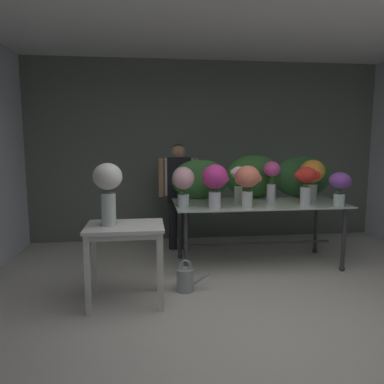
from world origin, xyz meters
name	(u,v)px	position (x,y,z in m)	size (l,w,h in m)	color
ground_plane	(227,271)	(0.00, 1.63, 0.00)	(7.38, 7.38, 0.00)	beige
wall_back	(207,151)	(0.00, 3.26, 1.41)	(5.68, 0.12, 2.81)	slate
ceiling_slab	(231,24)	(0.00, 1.63, 2.87)	(5.80, 3.38, 0.12)	silver
display_table_glass	(258,211)	(0.43, 1.82, 0.70)	(2.12, 0.94, 0.81)	beige
side_table_white	(125,236)	(-1.18, 0.89, 0.67)	(0.74, 0.54, 0.78)	white
florist	(179,186)	(-0.51, 2.62, 0.94)	(0.58, 0.24, 1.53)	#232328
foliage_backdrop	(258,177)	(0.52, 2.17, 1.09)	(2.21, 0.32, 0.58)	#387033
vase_blush_tulips	(183,182)	(-0.54, 1.65, 1.10)	(0.26, 0.26, 0.47)	silver
vase_sunset_roses	(312,174)	(1.16, 1.90, 1.15)	(0.31, 0.31, 0.53)	silver
vase_ivory_carnations	(239,181)	(0.16, 1.78, 1.09)	(0.22, 0.18, 0.46)	silver
vase_lilac_lilies	(214,182)	(-0.14, 1.84, 1.07)	(0.23, 0.22, 0.41)	silver
vase_scarlet_anemones	(306,181)	(0.94, 1.57, 1.10)	(0.31, 0.25, 0.46)	silver
vase_magenta_freesia	(215,181)	(-0.19, 1.49, 1.12)	(0.31, 0.29, 0.51)	silver
vase_fuchsia_peonies	(271,176)	(0.61, 1.89, 1.13)	(0.21, 0.21, 0.51)	silver
vase_coral_stock	(248,180)	(0.20, 1.51, 1.12)	(0.31, 0.29, 0.49)	silver
vase_violet_dahlias	(340,185)	(1.30, 1.46, 1.06)	(0.26, 0.25, 0.40)	silver
vase_white_roses_tall	(108,187)	(-1.33, 0.89, 1.15)	(0.27, 0.27, 0.59)	silver
watering_can	(186,279)	(-0.57, 1.09, 0.13)	(0.35, 0.18, 0.34)	#999EA3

